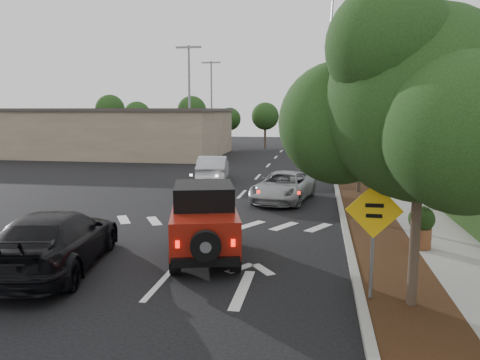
% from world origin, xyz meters
% --- Properties ---
extents(ground, '(120.00, 120.00, 0.00)m').
position_xyz_m(ground, '(0.00, 0.00, 0.00)').
color(ground, black).
rests_on(ground, ground).
extents(curb, '(0.20, 70.00, 0.15)m').
position_xyz_m(curb, '(4.60, 12.00, 0.07)').
color(curb, '#9E9B93').
rests_on(curb, ground).
extents(planting_strip, '(1.80, 70.00, 0.12)m').
position_xyz_m(planting_strip, '(5.60, 12.00, 0.06)').
color(planting_strip, black).
rests_on(planting_strip, ground).
extents(sidewalk, '(2.00, 70.00, 0.12)m').
position_xyz_m(sidewalk, '(7.50, 12.00, 0.06)').
color(sidewalk, gray).
rests_on(sidewalk, ground).
extents(hedge, '(0.80, 70.00, 0.80)m').
position_xyz_m(hedge, '(8.90, 12.00, 0.40)').
color(hedge, black).
rests_on(hedge, ground).
extents(commercial_building, '(22.00, 12.00, 4.00)m').
position_xyz_m(commercial_building, '(-16.00, 30.00, 2.00)').
color(commercial_building, '#846E5B').
rests_on(commercial_building, ground).
extents(transmission_tower, '(7.00, 4.00, 28.00)m').
position_xyz_m(transmission_tower, '(6.00, 48.00, 0.00)').
color(transmission_tower, slate).
rests_on(transmission_tower, ground).
extents(street_tree_near, '(3.80, 3.80, 5.92)m').
position_xyz_m(street_tree_near, '(5.60, -0.50, 0.00)').
color(street_tree_near, black).
rests_on(street_tree_near, ground).
extents(street_tree_mid, '(3.20, 3.20, 5.32)m').
position_xyz_m(street_tree_mid, '(5.60, 6.50, 0.00)').
color(street_tree_mid, black).
rests_on(street_tree_mid, ground).
extents(street_tree_far, '(3.40, 3.40, 5.62)m').
position_xyz_m(street_tree_far, '(5.60, 13.00, 0.00)').
color(street_tree_far, black).
rests_on(street_tree_far, ground).
extents(light_pole_a, '(2.00, 0.22, 9.00)m').
position_xyz_m(light_pole_a, '(-6.50, 26.00, 0.00)').
color(light_pole_a, slate).
rests_on(light_pole_a, ground).
extents(light_pole_b, '(2.00, 0.22, 9.00)m').
position_xyz_m(light_pole_b, '(-7.50, 38.00, 0.00)').
color(light_pole_b, slate).
rests_on(light_pole_b, ground).
extents(red_jeep, '(2.61, 4.13, 2.02)m').
position_xyz_m(red_jeep, '(0.52, 2.33, 1.03)').
color(red_jeep, black).
rests_on(red_jeep, ground).
extents(silver_suv_ahead, '(3.01, 5.01, 1.30)m').
position_xyz_m(silver_suv_ahead, '(2.12, 10.67, 0.65)').
color(silver_suv_ahead, '#96999D').
rests_on(silver_suv_ahead, ground).
extents(black_suv_oncoming, '(3.06, 5.60, 1.54)m').
position_xyz_m(black_suv_oncoming, '(-2.95, 0.53, 0.77)').
color(black_suv_oncoming, black).
rests_on(black_suv_oncoming, ground).
extents(silver_sedan_oncoming, '(2.19, 4.66, 1.48)m').
position_xyz_m(silver_sedan_oncoming, '(-2.29, 15.80, 0.74)').
color(silver_sedan_oncoming, '#B9BBC1').
rests_on(silver_sedan_oncoming, ground).
extents(parked_suv, '(4.77, 3.36, 1.51)m').
position_xyz_m(parked_suv, '(-7.28, 26.59, 0.75)').
color(parked_suv, '#9A9CA1').
rests_on(parked_suv, ground).
extents(speed_hump_sign, '(1.17, 0.10, 2.49)m').
position_xyz_m(speed_hump_sign, '(4.80, -0.37, 1.72)').
color(speed_hump_sign, slate).
rests_on(speed_hump_sign, ground).
extents(terracotta_planter, '(0.74, 0.74, 1.29)m').
position_xyz_m(terracotta_planter, '(6.60, 3.64, 0.87)').
color(terracotta_planter, brown).
rests_on(terracotta_planter, ground).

